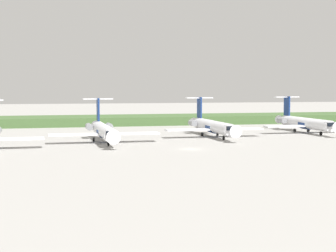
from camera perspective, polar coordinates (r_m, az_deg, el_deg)
The scene contains 5 objects.
ground_plane at distance 130.25m, azimuth -1.16°, elevation -0.97°, with size 500.00×500.00×0.00m, color #9E9B96.
grass_berm at distance 169.00m, azimuth -4.01°, elevation 0.63°, with size 320.00×20.00×2.56m, color #426033.
regional_jet_third at distance 114.46m, azimuth -6.76°, elevation -0.42°, with size 22.81×31.00×9.00m.
regional_jet_fourth at distance 126.51m, azimuth 4.65°, elevation 0.02°, with size 22.81×31.00×9.00m.
regional_jet_fifth at distance 141.58m, azimuth 14.14°, elevation 0.35°, with size 22.81×31.00×9.00m.
Camera 1 is at (-27.48, -96.80, 11.57)m, focal length 58.26 mm.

